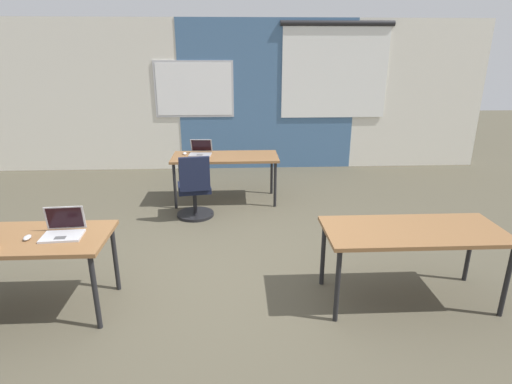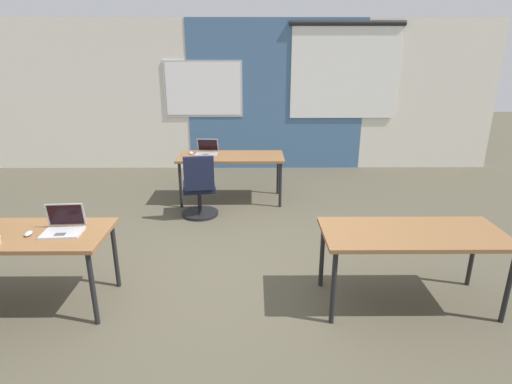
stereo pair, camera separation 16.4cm
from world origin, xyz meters
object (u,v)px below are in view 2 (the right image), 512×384
object	(u,v)px
chair_far_left	(199,191)
laptop_near_left_inner	(64,226)
desk_far_center	(231,159)
mouse_near_left_inner	(28,234)
desk_near_left	(16,239)
desk_near_right	(413,238)
mouse_far_left	(191,153)
laptop_far_left	(207,151)

from	to	relation	value
chair_far_left	laptop_near_left_inner	bearing A→B (deg)	56.98
desk_far_center	mouse_near_left_inner	bearing A→B (deg)	-119.42
desk_far_center	chair_far_left	world-z (taller)	chair_far_left
desk_near_left	laptop_near_left_inner	world-z (taller)	laptop_near_left_inner
desk_near_right	mouse_near_left_inner	distance (m)	3.36
laptop_near_left_inner	desk_far_center	bearing A→B (deg)	60.42
desk_near_left	mouse_far_left	bearing A→B (deg)	68.77
desk_far_center	laptop_near_left_inner	distance (m)	3.08
mouse_far_left	desk_near_right	bearing A→B (deg)	-50.82
laptop_far_left	mouse_near_left_inner	bearing A→B (deg)	-108.49
desk_far_center	mouse_far_left	xyz separation A→B (m)	(-0.62, 0.11, 0.08)
desk_near_right	mouse_near_left_inner	size ratio (longest dim) A/B	15.66
laptop_near_left_inner	desk_near_left	bearing A→B (deg)	179.80
desk_near_left	mouse_near_left_inner	world-z (taller)	mouse_near_left_inner
desk_near_right	mouse_far_left	distance (m)	3.75
laptop_near_left_inner	mouse_near_left_inner	size ratio (longest dim) A/B	3.40
desk_near_right	laptop_near_left_inner	xyz separation A→B (m)	(-3.08, 0.03, 0.11)
desk_far_center	mouse_far_left	bearing A→B (deg)	170.11
mouse_near_left_inner	mouse_far_left	world-z (taller)	same
mouse_near_left_inner	mouse_far_left	xyz separation A→B (m)	(0.99, 2.96, 0.00)
laptop_far_left	chair_far_left	world-z (taller)	laptop_far_left
desk_near_right	desk_near_left	bearing A→B (deg)	180.00
desk_near_left	mouse_near_left_inner	xyz separation A→B (m)	(0.14, -0.05, 0.08)
mouse_near_left_inner	laptop_far_left	bearing A→B (deg)	67.39
laptop_far_left	mouse_far_left	bearing A→B (deg)	-176.87
laptop_far_left	desk_near_right	bearing A→B (deg)	-49.67
desk_far_center	laptop_near_left_inner	xyz separation A→B (m)	(-1.33, -2.77, 0.11)
desk_far_center	chair_far_left	xyz separation A→B (m)	(-0.41, -0.68, -0.28)
desk_near_right	chair_far_left	size ratio (longest dim) A/B	1.74
mouse_far_left	chair_far_left	xyz separation A→B (m)	(0.21, -0.79, -0.36)
laptop_far_left	chair_far_left	distance (m)	0.88
desk_near_left	laptop_far_left	distance (m)	3.21
laptop_near_left_inner	mouse_far_left	xyz separation A→B (m)	(0.71, 2.88, -0.03)
laptop_near_left_inner	chair_far_left	bearing A→B (deg)	62.36
desk_near_right	laptop_near_left_inner	bearing A→B (deg)	179.49
desk_near_right	mouse_near_left_inner	bearing A→B (deg)	-179.17
mouse_near_left_inner	chair_far_left	distance (m)	2.50
laptop_far_left	laptop_near_left_inner	bearing A→B (deg)	-104.25
mouse_near_left_inner	desk_far_center	bearing A→B (deg)	60.58
laptop_far_left	mouse_far_left	size ratio (longest dim) A/B	3.29
desk_near_left	chair_far_left	xyz separation A→B (m)	(1.34, 2.12, -0.28)
mouse_near_left_inner	mouse_far_left	size ratio (longest dim) A/B	0.96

